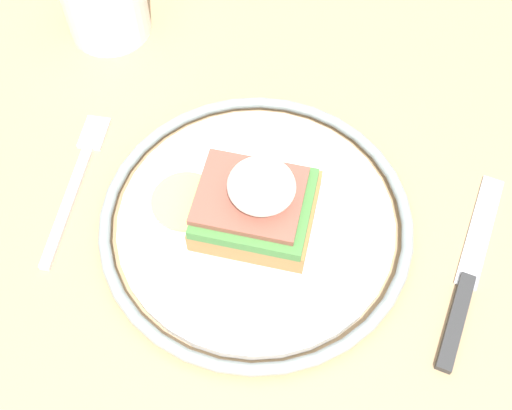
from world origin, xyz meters
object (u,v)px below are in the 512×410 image
(sandwich, at_px, (255,202))
(knife, at_px, (466,283))
(plate, at_px, (256,221))
(fork, at_px, (77,180))

(sandwich, bearing_deg, knife, -4.01)
(plate, distance_m, sandwich, 0.03)
(plate, distance_m, knife, 0.18)
(knife, bearing_deg, sandwich, 175.99)
(plate, height_order, knife, plate)
(sandwich, relative_size, knife, 0.74)
(sandwich, xyz_separation_m, knife, (0.18, -0.01, -0.04))
(plate, bearing_deg, fork, 176.87)
(plate, distance_m, fork, 0.16)
(fork, distance_m, knife, 0.34)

